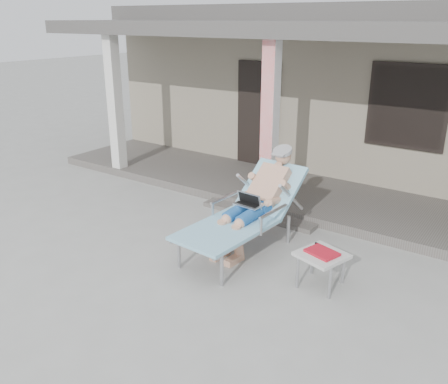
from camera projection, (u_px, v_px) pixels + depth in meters
The scene contains 7 objects.
ground at pixel (186, 262), 6.30m from camera, with size 60.00×60.00×0.00m, color #9E9E99.
house at pixel (366, 83), 10.72m from camera, with size 10.40×5.40×3.30m.
porch_deck at pixel (291, 192), 8.58m from camera, with size 10.00×2.00×0.15m, color #605B56.
porch_overhang at pixel (297, 35), 7.60m from camera, with size 10.00×2.30×2.85m.
porch_step at pixel (258, 215), 7.71m from camera, with size 2.00×0.30×0.07m, color #605B56.
lounger at pixel (251, 189), 6.43m from camera, with size 0.96×2.21×1.41m.
side_table at pixel (322, 257), 5.61m from camera, with size 0.64×0.64×0.46m.
Camera 1 is at (3.62, -4.29, 3.05)m, focal length 38.00 mm.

